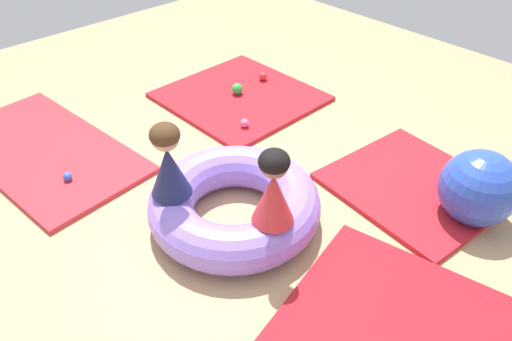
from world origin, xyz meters
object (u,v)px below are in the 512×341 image
object	(u,v)px
play_ball_blue	(68,177)
play_ball_green	(237,89)
play_ball_red	(263,76)
exercise_ball_large	(479,188)
child_in_red	(273,188)
play_ball_pink	(245,123)
inflatable_cushion	(234,204)
child_in_navy	(168,161)
play_ball_orange	(492,184)

from	to	relation	value
play_ball_blue	play_ball_green	bearing A→B (deg)	94.53
play_ball_red	play_ball_green	xyz separation A→B (m)	(0.04, -0.39, 0.01)
exercise_ball_large	child_in_red	bearing A→B (deg)	-118.67
play_ball_pink	exercise_ball_large	xyz separation A→B (m)	(1.90, 0.40, 0.18)
inflatable_cushion	play_ball_green	size ratio (longest dim) A/B	10.90
child_in_red	play_ball_pink	bearing A→B (deg)	-18.56
play_ball_green	child_in_navy	bearing A→B (deg)	-54.23
play_ball_red	exercise_ball_large	xyz separation A→B (m)	(2.44, -0.34, 0.18)
child_in_navy	child_in_red	xyz separation A→B (m)	(0.62, 0.30, -0.01)
play_ball_red	child_in_navy	bearing A→B (deg)	-59.22
inflatable_cushion	exercise_ball_large	distance (m)	1.64
play_ball_red	exercise_ball_large	bearing A→B (deg)	-7.88
child_in_navy	play_ball_blue	xyz separation A→B (m)	(-0.94, -0.32, -0.49)
play_ball_blue	play_ball_orange	bearing A→B (deg)	45.32
inflatable_cushion	play_ball_red	size ratio (longest dim) A/B	13.53
inflatable_cushion	play_ball_pink	distance (m)	1.16
play_ball_red	play_ball_orange	xyz separation A→B (m)	(2.41, 0.03, -0.01)
inflatable_cushion	play_ball_blue	distance (m)	1.34
inflatable_cushion	exercise_ball_large	size ratio (longest dim) A/B	2.22
play_ball_red	play_ball_orange	distance (m)	2.41
child_in_red	play_ball_blue	size ratio (longest dim) A/B	7.54
play_ball_blue	play_ball_red	bearing A→B (deg)	94.84
exercise_ball_large	play_ball_orange	bearing A→B (deg)	94.54
play_ball_pink	play_ball_orange	world-z (taller)	play_ball_pink
child_in_red	play_ball_pink	world-z (taller)	child_in_red
play_ball_red	play_ball_orange	bearing A→B (deg)	0.81
exercise_ball_large	inflatable_cushion	bearing A→B (deg)	-131.64
inflatable_cushion	play_ball_green	bearing A→B (deg)	138.11
play_ball_blue	play_ball_green	distance (m)	1.84
inflatable_cushion	child_in_navy	xyz separation A→B (m)	(-0.22, -0.33, 0.41)
play_ball_red	play_ball_pink	bearing A→B (deg)	-53.86
child_in_navy	child_in_red	world-z (taller)	child_in_navy
inflatable_cushion	exercise_ball_large	bearing A→B (deg)	48.36
play_ball_red	play_ball_green	distance (m)	0.39
exercise_ball_large	child_in_navy	bearing A→B (deg)	-130.13
child_in_red	play_ball_green	xyz separation A→B (m)	(-1.71, 1.21, -0.46)
play_ball_blue	child_in_navy	bearing A→B (deg)	18.79
play_ball_pink	play_ball_green	distance (m)	0.61
child_in_red	play_ball_blue	distance (m)	1.75
inflatable_cushion	play_ball_red	bearing A→B (deg)	130.88
inflatable_cushion	play_ball_pink	size ratio (longest dim) A/B	14.99
child_in_navy	play_ball_red	size ratio (longest dim) A/B	6.00
child_in_navy	play_ball_green	world-z (taller)	child_in_navy
play_ball_blue	exercise_ball_large	xyz separation A→B (m)	(2.26, 1.88, 0.19)
play_ball_green	exercise_ball_large	world-z (taller)	exercise_ball_large
play_ball_pink	exercise_ball_large	bearing A→B (deg)	11.87
play_ball_green	inflatable_cushion	bearing A→B (deg)	-41.89
play_ball_blue	play_ball_orange	distance (m)	3.17
child_in_red	play_ball_green	bearing A→B (deg)	-18.53
play_ball_pink	play_ball_orange	bearing A→B (deg)	22.40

